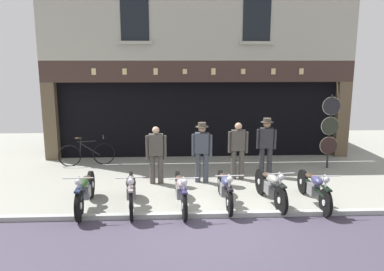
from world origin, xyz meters
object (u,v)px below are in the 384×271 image
object	(u,v)px
motorcycle_far_left	(85,191)
motorcycle_center	(225,187)
advert_board_near	(159,112)
motorcycle_center_left	(181,190)
motorcycle_right	(314,187)
motorcycle_center_right	(271,186)
shopkeeper_center	(202,149)
leaning_bicycle	(87,154)
motorcycle_left	(131,190)
salesman_right	(238,148)
assistant_far_right	(266,144)
tyre_sign_pole	(330,127)
salesman_left	(156,153)

from	to	relation	value
motorcycle_far_left	motorcycle_center	xyz separation A→B (m)	(3.16, 0.12, -0.02)
motorcycle_center	advert_board_near	bearing A→B (deg)	-70.76
motorcycle_center_left	motorcycle_right	bearing A→B (deg)	176.42
motorcycle_center_right	motorcycle_right	xyz separation A→B (m)	(1.00, -0.07, -0.01)
shopkeeper_center	leaning_bicycle	xyz separation A→B (m)	(-3.55, 1.90, -0.55)
motorcycle_left	shopkeeper_center	xyz separation A→B (m)	(1.72, 1.82, 0.50)
salesman_right	leaning_bicycle	size ratio (longest dim) A/B	0.93
salesman_right	assistant_far_right	distance (m)	0.91
motorcycle_center_left	advert_board_near	size ratio (longest dim) A/B	1.97
motorcycle_center	salesman_right	world-z (taller)	salesman_right
shopkeeper_center	leaning_bicycle	bearing A→B (deg)	-18.48
tyre_sign_pole	motorcycle_center_left	bearing A→B (deg)	-146.67
salesman_left	shopkeeper_center	bearing A→B (deg)	-177.09
motorcycle_center_right	tyre_sign_pole	distance (m)	3.96
motorcycle_left	tyre_sign_pole	bearing A→B (deg)	-158.35
motorcycle_right	motorcycle_center_left	bearing A→B (deg)	1.33
motorcycle_far_left	motorcycle_center	bearing A→B (deg)	179.71
motorcycle_far_left	shopkeeper_center	world-z (taller)	shopkeeper_center
motorcycle_center_right	tyre_sign_pole	bearing A→B (deg)	-137.71
motorcycle_left	salesman_right	world-z (taller)	salesman_right
advert_board_near	leaning_bicycle	size ratio (longest dim) A/B	0.60
motorcycle_right	advert_board_near	distance (m)	6.13
motorcycle_left	leaning_bicycle	size ratio (longest dim) A/B	1.13
salesman_right	assistant_far_right	size ratio (longest dim) A/B	0.95
motorcycle_far_left	motorcycle_center_left	distance (m)	2.15
shopkeeper_center	assistant_far_right	xyz separation A→B (m)	(1.89, 0.52, 0.02)
motorcycle_right	shopkeeper_center	xyz separation A→B (m)	(-2.47, 1.75, 0.51)
advert_board_near	shopkeeper_center	bearing A→B (deg)	-66.62
shopkeeper_center	assistant_far_right	world-z (taller)	assistant_far_right
motorcycle_center	motorcycle_center_right	world-z (taller)	motorcycle_center_right
shopkeeper_center	advert_board_near	bearing A→B (deg)	-56.94
motorcycle_center_left	salesman_right	world-z (taller)	salesman_right
salesman_left	assistant_far_right	bearing A→B (deg)	-169.20
salesman_right	advert_board_near	bearing A→B (deg)	-41.87
motorcycle_right	tyre_sign_pole	size ratio (longest dim) A/B	0.90
motorcycle_center_left	salesman_left	size ratio (longest dim) A/B	1.31
shopkeeper_center	motorcycle_far_left	bearing A→B (deg)	42.69
motorcycle_far_left	shopkeeper_center	xyz separation A→B (m)	(2.75, 1.79, 0.49)
motorcycle_center	salesman_left	xyz separation A→B (m)	(-1.65, 1.61, 0.45)
motorcycle_center_left	salesman_left	distance (m)	1.93
motorcycle_left	assistant_far_right	bearing A→B (deg)	-153.30
shopkeeper_center	tyre_sign_pole	bearing A→B (deg)	-153.43
motorcycle_center_right	advert_board_near	distance (m)	5.51
motorcycle_right	tyre_sign_pole	bearing A→B (deg)	-117.58
salesman_left	shopkeeper_center	distance (m)	1.24
motorcycle_right	motorcycle_far_left	bearing A→B (deg)	0.40
salesman_left	motorcycle_right	bearing A→B (deg)	155.82
salesman_left	tyre_sign_pole	bearing A→B (deg)	-165.99
motorcycle_center_left	motorcycle_right	world-z (taller)	motorcycle_center_left
motorcycle_far_left	salesman_left	size ratio (longest dim) A/B	1.30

